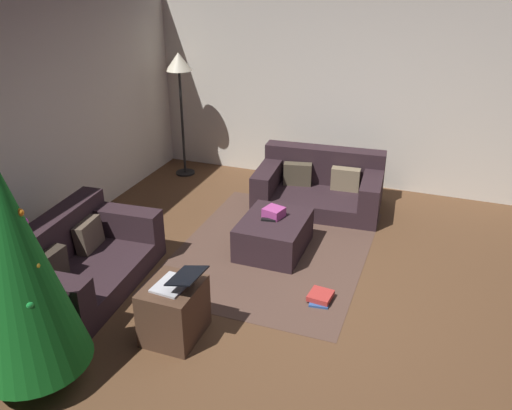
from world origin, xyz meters
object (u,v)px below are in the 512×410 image
Objects in this scene: gift_box at (274,212)px; christmas_tree at (15,265)px; tv_remote at (269,220)px; side_table at (174,311)px; ottoman at (274,235)px; corner_lamp at (179,72)px; laptop at (177,281)px; book_stack at (320,297)px; couch_left at (77,261)px; couch_right at (320,185)px.

christmas_tree is (-2.56, 1.04, 0.60)m from gift_box.
tv_remote is 1.65m from side_table.
corner_lamp is (1.67, 1.95, 1.31)m from ottoman.
book_stack is (0.93, -0.99, -0.52)m from laptop.
laptop is at bearing 170.83° from ottoman.
corner_lamp reaches higher than couch_left.
tv_remote is at bearing -22.47° from christmas_tree.
corner_lamp is (1.61, 1.92, 1.07)m from gift_box.
side_table reaches higher than book_stack.
ottoman is at bearing 44.09° from book_stack.
side_table is 0.30× the size of corner_lamp.
tv_remote is 0.31× the size of side_table.
tv_remote is (1.26, -1.54, 0.12)m from couch_left.
side_table is 1.24× the size of laptop.
ottoman is at bearing -52.19° from tv_remote.
gift_box is (1.37, -1.56, 0.16)m from couch_left.
couch_right is at bearing -18.26° from tv_remote.
couch_right is 2.49m from corner_lamp.
book_stack is (0.92, -1.05, -0.21)m from side_table.
corner_lamp is at bearing 50.17° from gift_box.
christmas_tree is (-3.83, 1.24, 0.77)m from couch_right.
ottoman is 2.92× the size of book_stack.
gift_box is (-1.27, 0.20, 0.17)m from couch_right.
corner_lamp reaches higher than book_stack.
christmas_tree is at bearing 134.67° from book_stack.
couch_right is at bearing -98.99° from corner_lamp.
couch_left is 1.30m from side_table.
corner_lamp is (3.34, 1.68, 0.94)m from laptop.
couch_right reaches higher than couch_left.
side_table reaches higher than gift_box.
couch_right is 5.64× the size of book_stack.
couch_right is at bearing -9.62° from side_table.
book_stack is at bearing -48.59° from side_table.
tv_remote is 2.73m from christmas_tree.
tv_remote is at bearing -7.91° from laptop.
couch_left is 3.95× the size of laptop.
laptop is 0.24× the size of corner_lamp.
ottoman is 1.62× the size of side_table.
christmas_tree is 6.79× the size of book_stack.
gift_box is 1.16m from book_stack.
tv_remote is at bearing -9.91° from side_table.
laptop is at bearing 77.22° from couch_right.
christmas_tree is 4.67× the size of laptop.
book_stack is (-0.74, -0.72, -0.15)m from ottoman.
ottoman is at bearing -11.10° from side_table.
christmas_tree is at bearing 157.05° from ottoman.
gift_box is 0.38× the size of side_table.
tv_remote is at bearing -132.04° from corner_lamp.
couch_left is 1.97× the size of ottoman.
corner_lamp is at bearing 26.68° from laptop.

